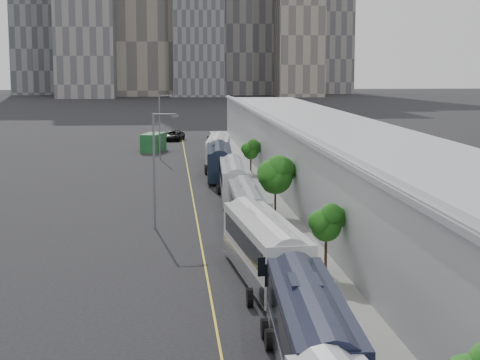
{
  "coord_description": "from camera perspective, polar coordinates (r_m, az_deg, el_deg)",
  "views": [
    {
      "loc": [
        -3.68,
        -13.14,
        12.96
      ],
      "look_at": [
        2.34,
        55.12,
        3.0
      ],
      "focal_mm": 60.0,
      "sensor_mm": 36.0,
      "label": 1
    }
  ],
  "objects": [
    {
      "name": "bus_5",
      "position": [
        91.02,
        -1.49,
        1.11
      ],
      "size": [
        3.31,
        13.25,
        3.84
      ],
      "rotation": [
        0.0,
        0.0,
        -0.05
      ],
      "color": "black",
      "rests_on": "ground"
    },
    {
      "name": "street_lamp_near",
      "position": [
        63.39,
        -5.97,
        1.25
      ],
      "size": [
        2.04,
        0.22,
        9.14
      ],
      "color": "#59595E",
      "rests_on": "ground"
    },
    {
      "name": "tree_3",
      "position": [
        94.87,
        0.77,
        2.18
      ],
      "size": [
        1.84,
        1.84,
        3.84
      ],
      "color": "black",
      "rests_on": "ground"
    },
    {
      "name": "bus_3",
      "position": [
        62.12,
        0.6,
        -2.35
      ],
      "size": [
        2.76,
        12.32,
        3.59
      ],
      "rotation": [
        0.0,
        0.0,
        -0.02
      ],
      "color": "gray",
      "rests_on": "ground"
    },
    {
      "name": "sidewalk",
      "position": [
        70.5,
        5.41,
        -2.31
      ],
      "size": [
        10.0,
        170.0,
        0.12
      ],
      "primitive_type": "cube",
      "color": "gray",
      "rests_on": "ground"
    },
    {
      "name": "bus_4",
      "position": [
        76.55,
        -0.4,
        -0.28
      ],
      "size": [
        3.16,
        12.9,
        3.74
      ],
      "rotation": [
        0.0,
        0.0,
        -0.05
      ],
      "color": "#A4A6AE",
      "rests_on": "ground"
    },
    {
      "name": "street_lamp_far",
      "position": [
        110.23,
        -5.64,
        4.12
      ],
      "size": [
        2.04,
        0.22,
        8.76
      ],
      "color": "#59595E",
      "rests_on": "ground"
    },
    {
      "name": "tree_1",
      "position": [
        49.65,
        6.15,
        -3.02
      ],
      "size": [
        1.87,
        1.87,
        4.24
      ],
      "color": "black",
      "rests_on": "ground"
    },
    {
      "name": "lane_line",
      "position": [
        69.39,
        -3.15,
        -2.5
      ],
      "size": [
        0.12,
        160.0,
        0.02
      ],
      "primitive_type": "cube",
      "color": "gold",
      "rests_on": "ground"
    },
    {
      "name": "bus_6",
      "position": [
        103.1,
        -1.55,
        1.95
      ],
      "size": [
        3.95,
        13.23,
        3.81
      ],
      "rotation": [
        0.0,
        0.0,
        -0.1
      ],
      "color": "white",
      "rests_on": "ground"
    },
    {
      "name": "shipping_container",
      "position": [
        120.03,
        -6.18,
        2.67
      ],
      "size": [
        3.87,
        6.24,
        2.71
      ],
      "primitive_type": "cube",
      "rotation": [
        0.0,
        0.0,
        -0.25
      ],
      "color": "#164721",
      "rests_on": "ground"
    },
    {
      "name": "bus_2",
      "position": [
        48.09,
        1.74,
        -5.28
      ],
      "size": [
        3.95,
        13.94,
        4.02
      ],
      "rotation": [
        0.0,
        0.0,
        0.09
      ],
      "color": "silver",
      "rests_on": "ground"
    },
    {
      "name": "tree_2",
      "position": [
        68.6,
        2.53,
        0.6
      ],
      "size": [
        2.99,
        2.99,
        5.31
      ],
      "color": "black",
      "rests_on": "ground"
    },
    {
      "name": "suv",
      "position": [
        136.86,
        -4.75,
        3.17
      ],
      "size": [
        4.16,
        6.65,
        1.71
      ],
      "primitive_type": "imported",
      "rotation": [
        0.0,
        0.0,
        -0.23
      ],
      "color": "black",
      "rests_on": "ground"
    },
    {
      "name": "bus_1",
      "position": [
        33.89,
        5.02,
        -11.31
      ],
      "size": [
        3.28,
        13.24,
        3.84
      ],
      "rotation": [
        0.0,
        0.0,
        -0.05
      ],
      "color": "black",
      "rests_on": "ground"
    },
    {
      "name": "depot",
      "position": [
        70.78,
        8.63,
        0.51
      ],
      "size": [
        12.45,
        160.4,
        7.2
      ],
      "color": "gray",
      "rests_on": "ground"
    }
  ]
}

